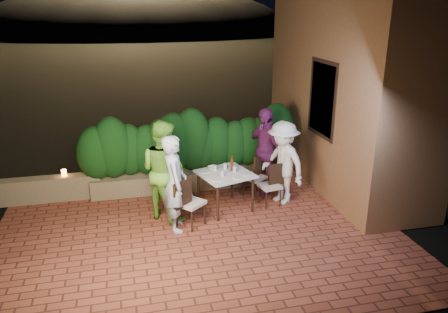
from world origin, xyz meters
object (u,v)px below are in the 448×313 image
object	(u,v)px
beer_bottle	(232,163)
diner_green	(164,170)
dining_table	(225,191)
diner_white	(283,163)
chair_left_back	(181,192)
diner_blue	(175,183)
chair_right_back	(255,176)
parapet_lamp	(64,173)
diner_purple	(265,151)
chair_right_front	(270,185)
chair_left_front	(190,202)
bowl	(213,167)

from	to	relation	value
beer_bottle	diner_green	world-z (taller)	diner_green
dining_table	diner_white	bearing A→B (deg)	2.33
chair_left_back	diner_blue	distance (m)	0.73
chair_right_back	diner_blue	bearing A→B (deg)	-4.22
diner_blue	diner_green	size ratio (longest dim) A/B	0.93
chair_left_back	parapet_lamp	distance (m)	2.52
diner_green	chair_left_back	bearing A→B (deg)	-119.54
beer_bottle	diner_purple	xyz separation A→B (m)	(0.84, 0.52, 0.01)
chair_left_back	dining_table	bearing A→B (deg)	1.20
parapet_lamp	chair_right_front	bearing A→B (deg)	-17.28
beer_bottle	diner_purple	size ratio (longest dim) A/B	0.17
diner_blue	parapet_lamp	world-z (taller)	diner_blue
chair_left_front	parapet_lamp	bearing A→B (deg)	102.54
dining_table	chair_right_back	size ratio (longest dim) A/B	1.09
dining_table	parapet_lamp	distance (m)	3.31
chair_left_back	diner_white	xyz separation A→B (m)	(2.05, 0.05, 0.40)
dining_table	diner_blue	distance (m)	1.29
chair_left_front	chair_left_back	size ratio (longest dim) A/B	1.06
chair_right_front	chair_right_back	xyz separation A→B (m)	(-0.16, 0.49, 0.00)
chair_left_front	beer_bottle	bearing A→B (deg)	-6.52
diner_blue	diner_purple	xyz separation A→B (m)	(2.04, 1.20, 0.05)
chair_left_back	diner_blue	size ratio (longest dim) A/B	0.51
diner_green	diner_purple	world-z (taller)	diner_green
parapet_lamp	bowl	bearing A→B (deg)	-17.73
bowl	chair_right_front	size ratio (longest dim) A/B	0.22
chair_right_back	diner_purple	bearing A→B (deg)	176.28
chair_left_front	dining_table	bearing A→B (deg)	-6.39
bowl	chair_right_back	world-z (taller)	chair_right_back
dining_table	chair_right_front	xyz separation A→B (m)	(0.90, -0.02, 0.04)
dining_table	parapet_lamp	xyz separation A→B (m)	(-3.07, 1.21, 0.20)
diner_green	diner_purple	size ratio (longest dim) A/B	1.02
chair_left_front	diner_purple	size ratio (longest dim) A/B	0.51
dining_table	chair_right_front	bearing A→B (deg)	-1.59
beer_bottle	chair_left_front	distance (m)	1.20
dining_table	bowl	world-z (taller)	bowl
chair_right_back	diner_blue	xyz separation A→B (m)	(-1.78, -1.04, 0.44)
diner_green	parapet_lamp	bearing A→B (deg)	15.22
diner_blue	parapet_lamp	xyz separation A→B (m)	(-2.03, 1.78, -0.30)
beer_bottle	bowl	bearing A→B (deg)	151.55
diner_white	diner_purple	world-z (taller)	diner_purple
chair_left_front	chair_right_back	bearing A→B (deg)	-7.25
dining_table	diner_purple	xyz separation A→B (m)	(1.00, 0.62, 0.54)
diner_white	chair_right_back	bearing A→B (deg)	-156.65
diner_green	diner_blue	bearing A→B (deg)	154.32
beer_bottle	bowl	xyz separation A→B (m)	(-0.34, 0.18, -0.13)
diner_green	diner_white	size ratio (longest dim) A/B	1.11
bowl	diner_purple	distance (m)	1.24
bowl	chair_left_back	world-z (taller)	chair_left_back
chair_right_back	diner_white	world-z (taller)	diner_white
diner_purple	parapet_lamp	bearing A→B (deg)	-118.78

